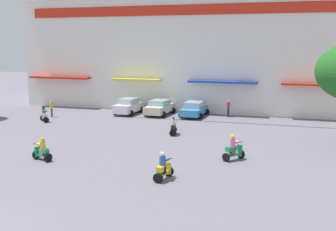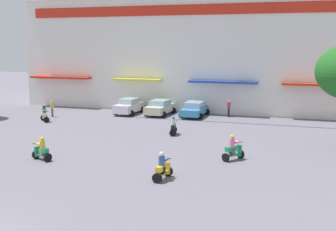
# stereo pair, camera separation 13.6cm
# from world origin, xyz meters

# --- Properties ---
(ground_plane) EXTENTS (128.00, 128.00, 0.00)m
(ground_plane) POSITION_xyz_m (0.00, 13.00, 0.00)
(ground_plane) COLOR slate
(colonial_building) EXTENTS (35.98, 15.83, 22.72)m
(colonial_building) POSITION_xyz_m (0.00, 35.75, 9.66)
(colonial_building) COLOR white
(colonial_building) RESTS_ON ground
(parked_car_0) EXTENTS (2.35, 4.05, 1.56)m
(parked_car_0) POSITION_xyz_m (-4.65, 27.54, 0.79)
(parked_car_0) COLOR white
(parked_car_0) RESTS_ON ground
(parked_car_1) EXTENTS (2.51, 4.39, 1.49)m
(parked_car_1) POSITION_xyz_m (-1.51, 27.94, 0.75)
(parked_car_1) COLOR beige
(parked_car_1) RESTS_ON ground
(parked_car_2) EXTENTS (2.41, 4.36, 1.44)m
(parked_car_2) POSITION_xyz_m (1.96, 28.04, 0.73)
(parked_car_2) COLOR #3B8CC5
(parked_car_2) RESTS_ON ground
(scooter_rider_0) EXTENTS (0.70, 1.51, 1.52)m
(scooter_rider_0) POSITION_xyz_m (5.11, 8.82, 0.61)
(scooter_rider_0) COLOR black
(scooter_rider_0) RESTS_ON ground
(scooter_rider_3) EXTENTS (1.32, 1.29, 1.46)m
(scooter_rider_3) POSITION_xyz_m (-10.24, 21.33, 0.60)
(scooter_rider_3) COLOR black
(scooter_rider_3) RESTS_ON ground
(scooter_rider_4) EXTENTS (1.25, 1.47, 1.58)m
(scooter_rider_4) POSITION_xyz_m (7.98, 13.67, 0.66)
(scooter_rider_4) COLOR black
(scooter_rider_4) RESTS_ON ground
(scooter_rider_5) EXTENTS (0.85, 1.56, 1.45)m
(scooter_rider_5) POSITION_xyz_m (2.42, 19.54, 0.60)
(scooter_rider_5) COLOR black
(scooter_rider_5) RESTS_ON ground
(scooter_rider_6) EXTENTS (1.40, 0.94, 1.44)m
(scooter_rider_6) POSITION_xyz_m (-3.00, 10.15, 0.59)
(scooter_rider_6) COLOR black
(scooter_rider_6) RESTS_ON ground
(pedestrian_0) EXTENTS (0.44, 0.44, 1.61)m
(pedestrian_0) POSITION_xyz_m (5.12, 28.88, 0.93)
(pedestrian_0) COLOR black
(pedestrian_0) RESTS_ON ground
(pedestrian_2) EXTENTS (0.43, 0.43, 1.61)m
(pedestrian_2) POSITION_xyz_m (-10.98, 23.71, 0.92)
(pedestrian_2) COLOR #4F514C
(pedestrian_2) RESTS_ON ground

